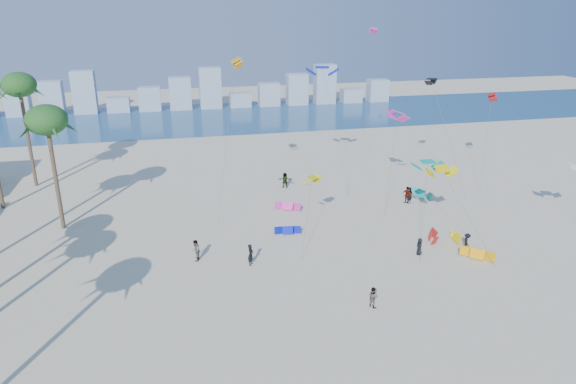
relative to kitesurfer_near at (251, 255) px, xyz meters
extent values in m
plane|color=beige|center=(1.33, -11.18, -0.94)|extent=(220.00, 220.00, 0.00)
plane|color=navy|center=(1.33, 60.82, -0.94)|extent=(220.00, 220.00, 0.00)
imported|color=black|center=(0.00, 0.00, 0.00)|extent=(0.71, 0.81, 1.88)
imported|color=gray|center=(7.66, -8.38, -0.16)|extent=(0.86, 0.94, 1.57)
imported|color=black|center=(14.79, -1.42, -0.17)|extent=(0.86, 0.90, 1.54)
imported|color=gray|center=(19.15, 10.58, -0.01)|extent=(1.03, 1.14, 1.86)
imported|color=black|center=(19.35, -1.50, -0.15)|extent=(0.88, 1.16, 1.58)
imported|color=gray|center=(7.07, 18.53, -0.02)|extent=(1.78, 0.94, 1.83)
imported|color=black|center=(19.45, 10.42, -0.03)|extent=(0.80, 0.73, 1.83)
imported|color=gray|center=(-4.49, 1.77, 0.01)|extent=(0.88, 1.04, 1.89)
cylinder|color=#595959|center=(5.51, 2.38, 1.92)|extent=(2.26, 4.97, 5.73)
cylinder|color=#595959|center=(16.34, 9.06, 4.11)|extent=(2.69, 4.02, 10.12)
cylinder|color=#595959|center=(15.30, -0.65, 2.83)|extent=(2.34, 4.58, 7.55)
cylinder|color=#595959|center=(-0.47, 11.21, 6.85)|extent=(3.01, 5.01, 15.59)
cylinder|color=#595959|center=(24.99, 13.15, 5.43)|extent=(2.65, 5.87, 12.74)
cylinder|color=#595959|center=(12.57, 16.34, 6.09)|extent=(2.36, 4.26, 14.07)
cylinder|color=#595959|center=(30.21, 13.65, 4.43)|extent=(2.75, 4.25, 10.75)
cylinder|color=#595959|center=(18.62, -2.44, 2.67)|extent=(2.83, 5.71, 7.23)
cylinder|color=#595959|center=(20.52, 27.51, 7.95)|extent=(1.77, 2.43, 17.79)
cylinder|color=brown|center=(-16.89, 11.82, 4.46)|extent=(0.40, 0.40, 10.80)
ellipsoid|color=#1E5620|center=(-16.89, 11.82, 9.86)|extent=(3.80, 3.80, 2.85)
cylinder|color=brown|center=(-22.27, 25.82, 5.14)|extent=(0.40, 0.40, 12.16)
ellipsoid|color=#1E5620|center=(-22.27, 25.82, 11.22)|extent=(3.80, 3.80, 2.85)
cube|color=#9EADBF|center=(-34.47, 70.82, 1.46)|extent=(4.40, 3.00, 4.80)
cube|color=#9EADBF|center=(-28.27, 70.82, 2.36)|extent=(4.40, 3.00, 6.60)
cube|color=#9EADBF|center=(-22.07, 70.82, 3.26)|extent=(4.40, 3.00, 8.40)
cube|color=#9EADBF|center=(-15.87, 70.82, 0.56)|extent=(4.40, 3.00, 3.00)
cube|color=#9EADBF|center=(-9.67, 70.82, 1.46)|extent=(4.40, 3.00, 4.80)
cube|color=#9EADBF|center=(-3.47, 70.82, 2.36)|extent=(4.40, 3.00, 6.60)
cube|color=#9EADBF|center=(2.73, 70.82, 3.26)|extent=(4.40, 3.00, 8.40)
cube|color=#9EADBF|center=(8.93, 70.82, 0.56)|extent=(4.40, 3.00, 3.00)
cube|color=#9EADBF|center=(15.13, 70.82, 1.46)|extent=(4.40, 3.00, 4.80)
cube|color=#9EADBF|center=(21.33, 70.82, 2.36)|extent=(4.40, 3.00, 6.60)
cube|color=#9EADBF|center=(27.53, 70.82, 3.26)|extent=(4.40, 3.00, 8.40)
cube|color=#9EADBF|center=(33.73, 70.82, 0.56)|extent=(4.40, 3.00, 3.00)
cube|color=#9EADBF|center=(39.93, 70.82, 1.46)|extent=(4.40, 3.00, 4.80)
camera|label=1|loc=(-5.67, -39.19, 20.04)|focal=32.51mm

